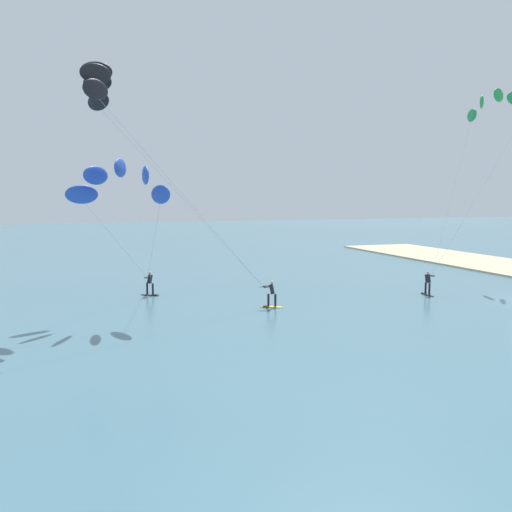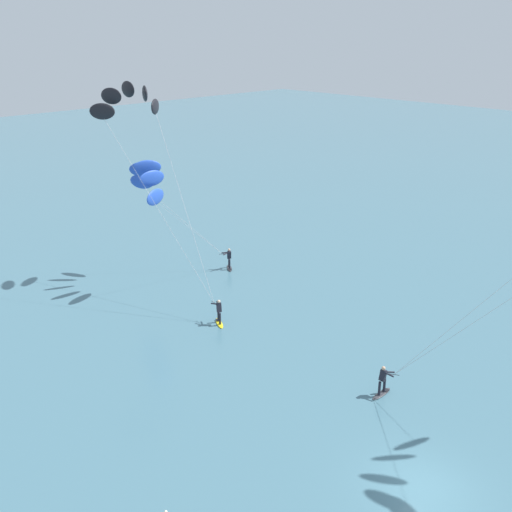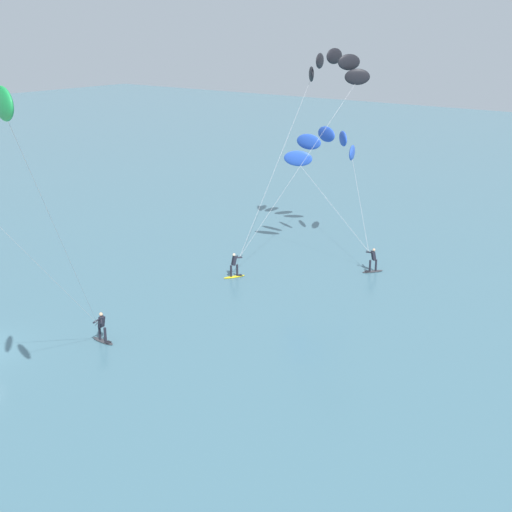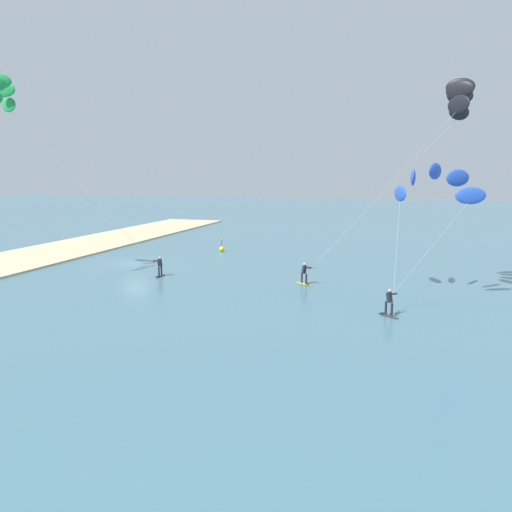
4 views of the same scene
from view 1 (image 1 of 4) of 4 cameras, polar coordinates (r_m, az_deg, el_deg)
name	(u,v)px [view 1 (image 1 of 4)]	position (r m, az deg, el deg)	size (l,w,h in m)	color
kitesurfer_nearshore	(105,94)	(35.05, -14.65, 15.17)	(5.53, 11.94, 14.44)	yellow
kitesurfer_mid_water	(496,110)	(52.33, 22.48, 13.09)	(8.81, 12.07, 15.65)	#333338
kitesurfer_far_out	(122,186)	(35.20, -13.04, 6.72)	(8.07, 6.27, 9.12)	#333338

